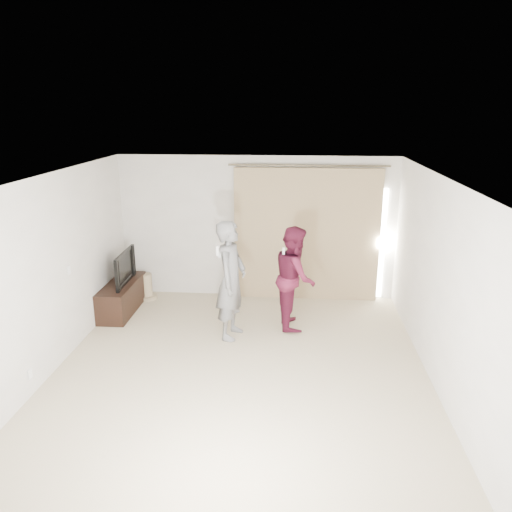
# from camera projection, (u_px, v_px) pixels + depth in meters

# --- Properties ---
(floor) EXTENTS (5.50, 5.50, 0.00)m
(floor) POSITION_uv_depth(u_px,v_px,m) (241.00, 367.00, 6.82)
(floor) COLOR #C0B190
(floor) RESTS_ON ground
(wall_back) EXTENTS (5.00, 0.04, 2.60)m
(wall_back) POSITION_uv_depth(u_px,v_px,m) (257.00, 228.00, 9.06)
(wall_back) COLOR silver
(wall_back) RESTS_ON ground
(wall_left) EXTENTS (0.04, 5.50, 2.60)m
(wall_left) POSITION_uv_depth(u_px,v_px,m) (54.00, 273.00, 6.63)
(wall_left) COLOR silver
(wall_left) RESTS_ON ground
(ceiling) EXTENTS (5.00, 5.50, 0.01)m
(ceiling) POSITION_uv_depth(u_px,v_px,m) (239.00, 177.00, 6.06)
(ceiling) COLOR white
(ceiling) RESTS_ON wall_back
(curtain) EXTENTS (2.80, 0.11, 2.46)m
(curtain) POSITION_uv_depth(u_px,v_px,m) (307.00, 235.00, 8.96)
(curtain) COLOR tan
(curtain) RESTS_ON ground
(tv_console) EXTENTS (0.46, 1.34, 0.52)m
(tv_console) POSITION_uv_depth(u_px,v_px,m) (122.00, 297.00, 8.62)
(tv_console) COLOR black
(tv_console) RESTS_ON ground
(tv) EXTENTS (0.15, 0.98, 0.56)m
(tv) POSITION_uv_depth(u_px,v_px,m) (120.00, 267.00, 8.46)
(tv) COLOR black
(tv) RESTS_ON tv_console
(scratching_post) EXTENTS (0.36, 0.36, 0.48)m
(scratching_post) POSITION_uv_depth(u_px,v_px,m) (147.00, 289.00, 9.21)
(scratching_post) COLOR tan
(scratching_post) RESTS_ON ground
(person_man) EXTENTS (0.56, 0.74, 1.82)m
(person_man) POSITION_uv_depth(u_px,v_px,m) (231.00, 280.00, 7.50)
(person_man) COLOR slate
(person_man) RESTS_ON ground
(person_woman) EXTENTS (0.71, 0.86, 1.65)m
(person_woman) POSITION_uv_depth(u_px,v_px,m) (295.00, 277.00, 7.90)
(person_woman) COLOR #54142A
(person_woman) RESTS_ON ground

